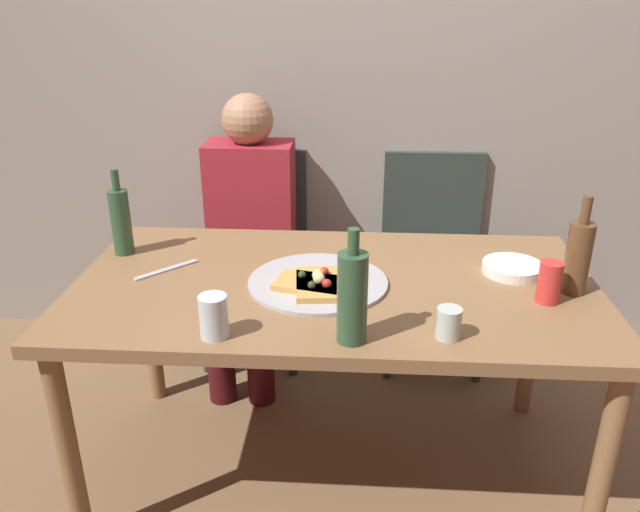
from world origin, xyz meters
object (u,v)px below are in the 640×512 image
(pizza_slice_last, at_px, (318,283))
(wine_bottle, at_px, (578,256))
(soda_can, at_px, (549,282))
(tumbler_near, at_px, (449,323))
(chair_right, at_px, (433,245))
(guest_in_sweater, at_px, (248,226))
(beer_bottle, at_px, (352,296))
(plate_stack, at_px, (513,268))
(pizza_tray, at_px, (318,282))
(tumbler_far, at_px, (214,316))
(pizza_slice_extra, at_px, (313,283))
(dining_table, at_px, (335,303))
(water_bottle, at_px, (121,220))
(chair_left, at_px, (256,241))
(table_knife, at_px, (167,270))

(pizza_slice_last, relative_size, wine_bottle, 0.78)
(soda_can, bearing_deg, pizza_slice_last, 177.26)
(tumbler_near, xyz_separation_m, chair_right, (0.09, 1.14, -0.25))
(guest_in_sweater, bearing_deg, tumbler_near, 124.81)
(beer_bottle, height_order, plate_stack, beer_bottle)
(pizza_tray, height_order, beer_bottle, beer_bottle)
(pizza_slice_last, xyz_separation_m, wine_bottle, (0.75, 0.04, 0.09))
(plate_stack, bearing_deg, tumbler_far, -152.39)
(pizza_slice_extra, relative_size, plate_stack, 1.29)
(tumbler_far, height_order, guest_in_sweater, guest_in_sweater)
(pizza_tray, xyz_separation_m, chair_right, (0.45, 0.85, -0.21))
(pizza_slice_extra, relative_size, beer_bottle, 0.80)
(dining_table, distance_m, water_bottle, 0.77)
(pizza_slice_last, bearing_deg, dining_table, 52.96)
(wine_bottle, bearing_deg, chair_right, 109.74)
(pizza_slice_extra, distance_m, tumbler_far, 0.37)
(water_bottle, xyz_separation_m, chair_left, (0.34, 0.65, -0.32))
(pizza_slice_last, relative_size, soda_can, 1.90)
(table_knife, distance_m, chair_left, 0.83)
(soda_can, height_order, table_knife, soda_can)
(pizza_slice_extra, xyz_separation_m, table_knife, (-0.48, 0.11, -0.02))
(dining_table, xyz_separation_m, guest_in_sweater, (-0.39, 0.68, -0.00))
(beer_bottle, xyz_separation_m, table_knife, (-0.60, 0.39, -0.12))
(pizza_tray, height_order, water_bottle, water_bottle)
(pizza_slice_last, xyz_separation_m, pizza_slice_extra, (-0.01, -0.00, 0.00))
(wine_bottle, relative_size, chair_right, 0.33)
(chair_right, distance_m, guest_in_sweater, 0.81)
(tumbler_near, distance_m, soda_can, 0.38)
(pizza_slice_last, distance_m, chair_right, 1.02)
(tumbler_near, distance_m, chair_left, 1.36)
(water_bottle, bearing_deg, pizza_slice_extra, -20.45)
(pizza_slice_last, xyz_separation_m, beer_bottle, (0.10, -0.28, 0.10))
(guest_in_sweater, bearing_deg, tumbler_far, 95.10)
(table_knife, height_order, guest_in_sweater, guest_in_sweater)
(wine_bottle, xyz_separation_m, beer_bottle, (-0.65, -0.32, 0.01))
(dining_table, bearing_deg, pizza_slice_extra, -132.68)
(pizza_slice_extra, height_order, soda_can, soda_can)
(water_bottle, xyz_separation_m, tumbler_far, (0.43, -0.53, -0.06))
(water_bottle, height_order, guest_in_sweater, guest_in_sweater)
(tumbler_far, height_order, soda_can, soda_can)
(pizza_slice_extra, height_order, water_bottle, water_bottle)
(pizza_slice_extra, bearing_deg, soda_can, -2.33)
(tumbler_far, xyz_separation_m, soda_can, (0.91, 0.25, 0.00))
(beer_bottle, bearing_deg, guest_in_sweater, 113.45)
(water_bottle, bearing_deg, pizza_tray, -16.68)
(tumbler_near, xyz_separation_m, tumbler_far, (-0.60, -0.03, 0.02))
(pizza_slice_last, distance_m, plate_stack, 0.63)
(tumbler_near, relative_size, guest_in_sweater, 0.07)
(guest_in_sweater, bearing_deg, water_bottle, 56.06)
(table_knife, bearing_deg, soda_can, 127.25)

